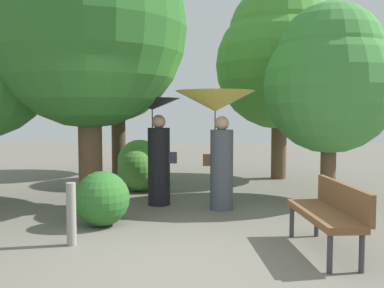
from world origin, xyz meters
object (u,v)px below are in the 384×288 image
Objects in this scene: person_right at (217,118)px; park_bench at (330,210)px; tree_far_back at (118,60)px; person_left at (156,136)px; path_marker_post at (71,214)px; tree_mid_right at (280,55)px; tree_mid_left at (88,14)px; tree_near_right at (330,77)px.

person_right is 2.85m from park_bench.
tree_far_back is at bearing -155.46° from park_bench.
person_left is 4.73m from tree_far_back.
person_right is 5.35m from tree_far_back.
tree_mid_right is at bearing 60.27° from path_marker_post.
person_left reaches higher than park_bench.
person_left is 2.73m from path_marker_post.
park_bench reaches higher than path_marker_post.
tree_mid_left reaches higher than tree_far_back.
tree_mid_right reaches higher than tree_far_back.
park_bench is 0.42× the size of tree_near_right.
person_left is 1.18m from person_right.
tree_mid_left is (-2.23, 0.05, 1.81)m from person_right.
tree_near_right is 6.00m from tree_far_back.
person_right is at bearing -156.79° from tree_near_right.
path_marker_post is at bearing -81.67° from tree_far_back.
tree_far_back is (-4.30, 0.67, -0.01)m from tree_mid_right.
tree_near_right is 2.92m from tree_mid_right.
park_bench is at bearing -1.23° from path_marker_post.
tree_mid_right is at bearing -15.57° from person_right.
tree_near_right is at bearing 11.10° from tree_mid_left.
tree_mid_left is 6.71× the size of path_marker_post.
tree_mid_right is 1.04× the size of tree_far_back.
path_marker_post is (0.44, -2.25, -2.99)m from tree_mid_left.
tree_near_right is 4.70× the size of path_marker_post.
park_bench is at bearing -103.28° from tree_near_right.
park_bench is 8.19m from tree_far_back.
tree_far_back is 7.13m from path_marker_post.
person_left is 0.39× the size of tree_mid_right.
park_bench is 0.31× the size of tree_mid_right.
person_right is 2.43m from tree_near_right.
park_bench is (1.37, -2.26, -1.06)m from person_right.
path_marker_post is at bearing -119.73° from tree_mid_right.
tree_far_back is at bearing 29.60° from person_left.
park_bench is at bearing -141.54° from person_right.
person_left is at bearing -128.22° from tree_mid_right.
person_left is at bearing 74.38° from path_marker_post.
park_bench is at bearing -128.76° from person_left.
person_right is at bearing -57.55° from tree_far_back.
tree_near_right is at bearing 159.25° from park_bench.
tree_mid_left is 4.32m from tree_far_back.
tree_far_back is at bearing 144.88° from tree_near_right.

